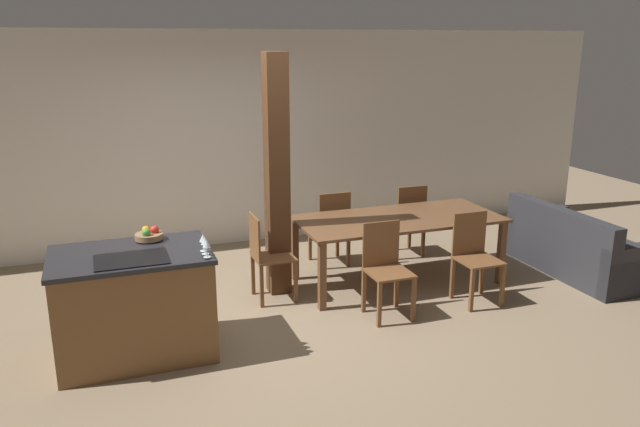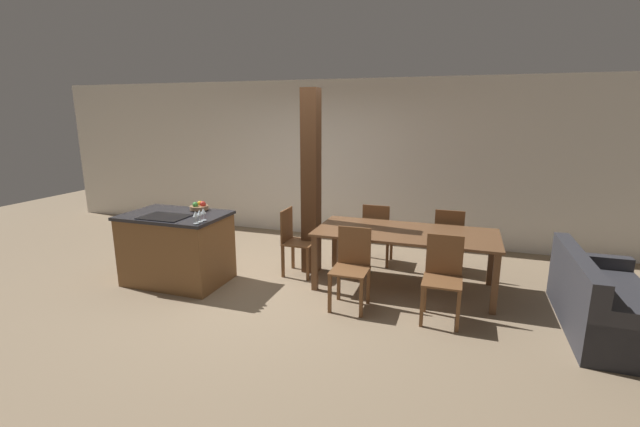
# 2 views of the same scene
# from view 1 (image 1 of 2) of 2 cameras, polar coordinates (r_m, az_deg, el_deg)

# --- Properties ---
(ground_plane) EXTENTS (16.00, 16.00, 0.00)m
(ground_plane) POSITION_cam_1_polar(r_m,az_deg,el_deg) (6.01, -4.80, -9.78)
(ground_plane) COLOR #847056
(wall_back) EXTENTS (11.20, 0.08, 2.70)m
(wall_back) POSITION_cam_1_polar(r_m,az_deg,el_deg) (7.98, -9.81, 6.57)
(wall_back) COLOR silver
(wall_back) RESTS_ON ground_plane
(kitchen_island) EXTENTS (1.28, 0.85, 0.92)m
(kitchen_island) POSITION_cam_1_polar(r_m,az_deg,el_deg) (5.45, -16.62, -7.91)
(kitchen_island) COLOR brown
(kitchen_island) RESTS_ON ground_plane
(fruit_bowl) EXTENTS (0.24, 0.24, 0.11)m
(fruit_bowl) POSITION_cam_1_polar(r_m,az_deg,el_deg) (5.56, -15.36, -1.88)
(fruit_bowl) COLOR #99704C
(fruit_bowl) RESTS_ON kitchen_island
(wine_glass_near) EXTENTS (0.06, 0.06, 0.15)m
(wine_glass_near) POSITION_cam_1_polar(r_m,az_deg,el_deg) (4.97, -10.34, -2.78)
(wine_glass_near) COLOR silver
(wine_glass_near) RESTS_ON kitchen_island
(wine_glass_middle) EXTENTS (0.06, 0.06, 0.15)m
(wine_glass_middle) POSITION_cam_1_polar(r_m,az_deg,el_deg) (5.05, -10.49, -2.51)
(wine_glass_middle) COLOR silver
(wine_glass_middle) RESTS_ON kitchen_island
(wine_glass_far) EXTENTS (0.06, 0.06, 0.15)m
(wine_glass_far) POSITION_cam_1_polar(r_m,az_deg,el_deg) (5.12, -10.64, -2.26)
(wine_glass_far) COLOR silver
(wine_glass_far) RESTS_ON kitchen_island
(dining_table) EXTENTS (2.20, 1.00, 0.73)m
(dining_table) POSITION_cam_1_polar(r_m,az_deg,el_deg) (6.77, 7.16, -0.99)
(dining_table) COLOR brown
(dining_table) RESTS_ON ground_plane
(dining_chair_near_left) EXTENTS (0.40, 0.40, 0.90)m
(dining_chair_near_left) POSITION_cam_1_polar(r_m,az_deg,el_deg) (6.00, 6.03, -4.92)
(dining_chair_near_left) COLOR brown
(dining_chair_near_left) RESTS_ON ground_plane
(dining_chair_near_right) EXTENTS (0.40, 0.40, 0.90)m
(dining_chair_near_right) POSITION_cam_1_polar(r_m,az_deg,el_deg) (6.47, 13.95, -3.76)
(dining_chair_near_right) COLOR brown
(dining_chair_near_right) RESTS_ON ground_plane
(dining_chair_far_left) EXTENTS (0.40, 0.40, 0.90)m
(dining_chair_far_left) POSITION_cam_1_polar(r_m,az_deg,el_deg) (7.26, 1.03, -1.16)
(dining_chair_far_left) COLOR brown
(dining_chair_far_left) RESTS_ON ground_plane
(dining_chair_far_right) EXTENTS (0.40, 0.40, 0.90)m
(dining_chair_far_right) POSITION_cam_1_polar(r_m,az_deg,el_deg) (7.66, 7.96, -0.43)
(dining_chair_far_right) COLOR brown
(dining_chair_far_right) RESTS_ON ground_plane
(dining_chair_head_end) EXTENTS (0.40, 0.40, 0.90)m
(dining_chair_head_end) POSITION_cam_1_polar(r_m,az_deg,el_deg) (6.32, -4.90, -3.82)
(dining_chair_head_end) COLOR brown
(dining_chair_head_end) RESTS_ON ground_plane
(couch) EXTENTS (0.83, 1.67, 0.77)m
(couch) POSITION_cam_1_polar(r_m,az_deg,el_deg) (7.69, 22.51, -3.08)
(couch) COLOR #2D2D33
(couch) RESTS_ON ground_plane
(timber_post) EXTENTS (0.22, 0.22, 2.46)m
(timber_post) POSITION_cam_1_polar(r_m,az_deg,el_deg) (6.32, -3.96, 3.33)
(timber_post) COLOR #4C2D19
(timber_post) RESTS_ON ground_plane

